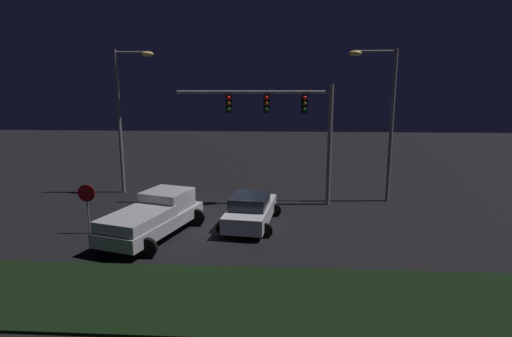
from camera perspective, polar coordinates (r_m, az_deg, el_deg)
ground_plane at (r=20.13m, az=-4.05°, el=-7.11°), size 80.00×80.00×0.00m
grass_median at (r=13.21m, az=-8.43°, el=-17.35°), size 22.76×4.21×0.10m
pickup_truck at (r=18.16m, az=-14.00°, el=-6.19°), size 3.90×5.75×1.80m
car_sedan at (r=19.00m, az=-0.76°, el=-5.87°), size 2.84×4.59×1.51m
traffic_signal_gantry at (r=21.89m, az=3.99°, el=7.49°), size 8.32×0.56×6.50m
street_lamp_left at (r=25.50m, az=-17.79°, el=8.40°), size 2.37×0.44×8.48m
street_lamp_right at (r=23.45m, az=17.40°, el=8.14°), size 2.60×0.44×8.38m
stop_sign at (r=19.20m, az=-22.60°, el=-4.03°), size 0.76×0.08×2.23m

